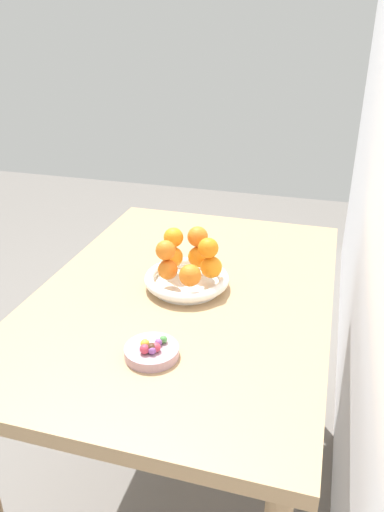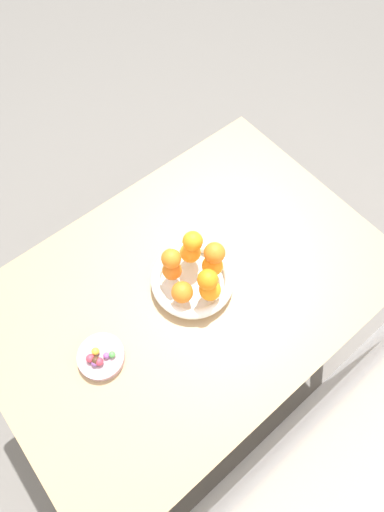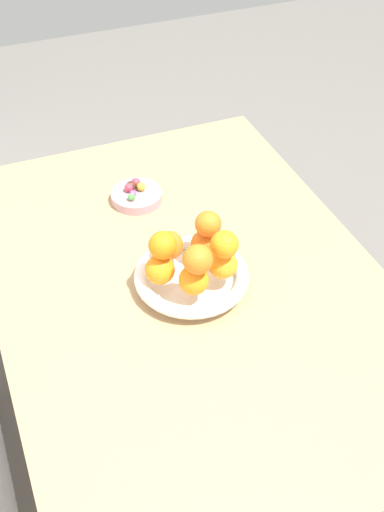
{
  "view_description": "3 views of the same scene",
  "coord_description": "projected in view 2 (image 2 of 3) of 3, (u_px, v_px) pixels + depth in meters",
  "views": [
    {
      "loc": [
        1.1,
        0.34,
        1.4
      ],
      "look_at": [
        -0.02,
        0.01,
        0.83
      ],
      "focal_mm": 35.0,
      "sensor_mm": 36.0,
      "label": 1
    },
    {
      "loc": [
        0.26,
        0.34,
        1.76
      ],
      "look_at": [
        -0.04,
        -0.04,
        0.82
      ],
      "focal_mm": 28.0,
      "sensor_mm": 36.0,
      "label": 2
    },
    {
      "loc": [
        -0.86,
        0.34,
        1.63
      ],
      "look_at": [
        -0.03,
        0.0,
        0.83
      ],
      "focal_mm": 45.0,
      "sensor_mm": 36.0,
      "label": 3
    }
  ],
  "objects": [
    {
      "name": "candy_ball_2",
      "position": [
        96.0,
        361.0,
        0.97
      ],
      "size": [
        0.02,
        0.02,
        0.02
      ],
      "primitive_type": "sphere",
      "color": "#472819",
      "rests_on": "candy_dish"
    },
    {
      "name": "orange_0",
      "position": [
        190.0,
        252.0,
        1.07
      ],
      "size": [
        0.06,
        0.06,
        0.06
      ],
      "primitive_type": "sphere",
      "color": "orange",
      "rests_on": "fruit_bowl"
    },
    {
      "name": "candy_ball_5",
      "position": [
        106.0,
        356.0,
        0.98
      ],
      "size": [
        0.02,
        0.02,
        0.02
      ],
      "primitive_type": "sphere",
      "color": "#8C4C99",
      "rests_on": "candy_dish"
    },
    {
      "name": "orange_2",
      "position": [
        182.0,
        292.0,
        1.02
      ],
      "size": [
        0.06,
        0.06,
        0.06
      ],
      "primitive_type": "sphere",
      "color": "orange",
      "rests_on": "fruit_bowl"
    },
    {
      "name": "candy_ball_6",
      "position": [
        95.0,
        363.0,
        0.97
      ],
      "size": [
        0.02,
        0.02,
        0.02
      ],
      "primitive_type": "sphere",
      "color": "#8C4C99",
      "rests_on": "candy_dish"
    },
    {
      "name": "orange_6",
      "position": [
        208.0,
        280.0,
        0.97
      ],
      "size": [
        0.05,
        0.05,
        0.05
      ],
      "primitive_type": "sphere",
      "color": "orange",
      "rests_on": "orange_3"
    },
    {
      "name": "orange_7",
      "position": [
        171.0,
        259.0,
        1.01
      ],
      "size": [
        0.05,
        0.05,
        0.05
      ],
      "primitive_type": "sphere",
      "color": "orange",
      "rests_on": "orange_1"
    },
    {
      "name": "candy_dish",
      "position": [
        101.0,
        357.0,
        1.0
      ],
      "size": [
        0.12,
        0.12,
        0.02
      ],
      "primitive_type": "cylinder",
      "color": "#B28C99",
      "rests_on": "dining_table"
    },
    {
      "name": "candy_ball_1",
      "position": [
        99.0,
        362.0,
        0.97
      ],
      "size": [
        0.02,
        0.02,
        0.02
      ],
      "primitive_type": "sphere",
      "color": "#C6384C",
      "rests_on": "candy_dish"
    },
    {
      "name": "orange_5",
      "position": [
        193.0,
        241.0,
        1.02
      ],
      "size": [
        0.05,
        0.05,
        0.05
      ],
      "primitive_type": "sphere",
      "color": "orange",
      "rests_on": "orange_0"
    },
    {
      "name": "fruit_bowl",
      "position": [
        193.0,
        281.0,
        1.08
      ],
      "size": [
        0.23,
        0.23,
        0.04
      ],
      "color": "white",
      "rests_on": "dining_table"
    },
    {
      "name": "orange_8",
      "position": [
        214.0,
        253.0,
        1.01
      ],
      "size": [
        0.06,
        0.06,
        0.06
      ],
      "primitive_type": "sphere",
      "color": "orange",
      "rests_on": "orange_4"
    },
    {
      "name": "candy_ball_4",
      "position": [
        90.0,
        358.0,
        0.98
      ],
      "size": [
        0.02,
        0.02,
        0.02
      ],
      "primitive_type": "sphere",
      "color": "#C6384C",
      "rests_on": "candy_dish"
    },
    {
      "name": "dining_table",
      "position": [
        188.0,
        298.0,
        1.18
      ],
      "size": [
        1.1,
        0.76,
        0.74
      ],
      "color": "tan",
      "rests_on": "ground_plane"
    },
    {
      "name": "candy_ball_0",
      "position": [
        95.0,
        350.0,
        0.99
      ],
      "size": [
        0.02,
        0.02,
        0.02
      ],
      "primitive_type": "sphere",
      "color": "gold",
      "rests_on": "candy_dish"
    },
    {
      "name": "orange_3",
      "position": [
        210.0,
        290.0,
        1.02
      ],
      "size": [
        0.06,
        0.06,
        0.06
      ],
      "primitive_type": "sphere",
      "color": "orange",
      "rests_on": "fruit_bowl"
    },
    {
      "name": "ground_plane",
      "position": [
        190.0,
        352.0,
        1.76
      ],
      "size": [
        6.0,
        6.0,
        0.0
      ],
      "primitive_type": "plane",
      "color": "slate"
    },
    {
      "name": "orange_1",
      "position": [
        172.0,
        270.0,
        1.05
      ],
      "size": [
        0.05,
        0.05,
        0.05
      ],
      "primitive_type": "sphere",
      "color": "orange",
      "rests_on": "fruit_bowl"
    },
    {
      "name": "orange_4",
      "position": [
        212.0,
        266.0,
        1.05
      ],
      "size": [
        0.06,
        0.06,
        0.06
      ],
      "primitive_type": "sphere",
      "color": "orange",
      "rests_on": "fruit_bowl"
    },
    {
      "name": "candy_ball_3",
      "position": [
        112.0,
        355.0,
        0.98
      ],
      "size": [
        0.02,
        0.02,
        0.02
      ],
      "primitive_type": "sphere",
      "color": "#4C9947",
      "rests_on": "candy_dish"
    }
  ]
}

